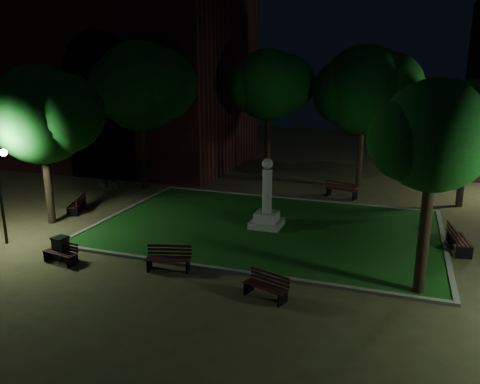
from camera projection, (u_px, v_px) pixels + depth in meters
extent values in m
plane|color=brown|center=(253.00, 243.00, 19.74)|extent=(80.00, 80.00, 0.00)
cube|color=#184B14|center=(267.00, 227.00, 21.55)|extent=(15.00, 10.00, 0.08)
cube|color=slate|center=(228.00, 271.00, 16.89)|extent=(15.40, 0.20, 0.12)
cube|color=slate|center=(292.00, 199.00, 26.20)|extent=(15.40, 0.20, 0.12)
cube|color=slate|center=(124.00, 211.00, 23.96)|extent=(0.20, 10.00, 0.12)
cube|color=slate|center=(445.00, 247.00, 19.13)|extent=(0.20, 10.00, 0.12)
cube|color=gray|center=(267.00, 223.00, 21.50)|extent=(1.40, 1.40, 0.30)
cube|color=gray|center=(267.00, 216.00, 21.41)|extent=(1.00, 1.00, 0.40)
cylinder|color=gray|center=(267.00, 191.00, 21.11)|extent=(0.44, 0.44, 2.00)
sphere|color=gray|center=(268.00, 164.00, 20.79)|extent=(0.50, 0.50, 0.50)
cube|color=#4C1D1D|center=(110.00, 64.00, 35.69)|extent=(20.00, 12.00, 15.00)
cube|color=black|center=(113.00, 124.00, 31.65)|extent=(5.00, 3.00, 7.00)
cylinder|color=black|center=(110.00, 71.00, 30.75)|extent=(5.00, 3.00, 5.00)
plane|color=orange|center=(123.00, 122.00, 32.74)|extent=(6.30, 0.00, 6.30)
cylinder|color=black|center=(48.00, 184.00, 21.86)|extent=(0.36, 0.36, 3.78)
sphere|color=#0D4612|center=(41.00, 115.00, 21.03)|extent=(4.48, 4.48, 4.48)
sphere|color=#0D4612|center=(64.00, 113.00, 20.83)|extent=(3.59, 3.59, 3.59)
sphere|color=#0D4612|center=(20.00, 117.00, 21.07)|extent=(3.36, 3.36, 3.36)
cylinder|color=black|center=(360.00, 153.00, 28.55)|extent=(0.36, 0.36, 4.32)
sphere|color=#0D4612|center=(364.00, 90.00, 27.59)|extent=(5.26, 5.26, 5.26)
sphere|color=#0D4612|center=(388.00, 89.00, 27.33)|extent=(4.21, 4.21, 4.21)
sphere|color=#0D4612|center=(345.00, 92.00, 27.68)|extent=(3.95, 3.95, 3.95)
cylinder|color=black|center=(462.00, 174.00, 24.60)|extent=(0.36, 0.36, 3.54)
sphere|color=#0D4612|center=(469.00, 118.00, 23.85)|extent=(3.88, 3.88, 3.88)
sphere|color=#0D4612|center=(453.00, 120.00, 23.85)|extent=(2.91, 2.91, 2.91)
cylinder|color=black|center=(424.00, 234.00, 14.77)|extent=(0.36, 0.36, 4.15)
sphere|color=#0D4612|center=(435.00, 136.00, 13.98)|extent=(3.43, 3.43, 3.43)
sphere|color=#0D4612|center=(466.00, 133.00, 13.86)|extent=(2.74, 2.74, 2.74)
sphere|color=#0D4612|center=(410.00, 139.00, 13.95)|extent=(2.57, 2.57, 2.57)
cylinder|color=black|center=(144.00, 151.00, 28.23)|extent=(0.36, 0.36, 4.57)
sphere|color=#0D4612|center=(140.00, 86.00, 27.25)|extent=(5.21, 5.21, 5.21)
sphere|color=#0D4612|center=(162.00, 85.00, 26.99)|extent=(4.17, 4.17, 4.17)
sphere|color=#0D4612|center=(122.00, 88.00, 27.33)|extent=(3.91, 3.91, 3.91)
cylinder|color=black|center=(268.00, 145.00, 30.02)|extent=(0.36, 0.36, 4.81)
sphere|color=#0D4612|center=(269.00, 85.00, 29.07)|extent=(4.43, 4.43, 4.43)
sphere|color=#0D4612|center=(287.00, 83.00, 28.88)|extent=(3.55, 3.55, 3.55)
sphere|color=#0D4612|center=(253.00, 87.00, 29.10)|extent=(3.32, 3.32, 3.32)
cylinder|color=black|center=(1.00, 199.00, 19.20)|extent=(0.12, 0.12, 3.90)
sphere|color=#D8FFD8|center=(3.00, 153.00, 18.56)|extent=(0.28, 0.28, 0.28)
cylinder|color=black|center=(153.00, 147.00, 31.30)|extent=(0.12, 0.12, 4.11)
cylinder|color=black|center=(151.00, 116.00, 30.77)|extent=(0.90, 0.08, 0.08)
sphere|color=#D8FFD8|center=(145.00, 116.00, 30.91)|extent=(0.28, 0.28, 0.28)
sphere|color=#D8FFD8|center=(157.00, 116.00, 30.63)|extent=(0.28, 0.28, 0.28)
cube|color=black|center=(149.00, 264.00, 17.05)|extent=(0.21, 0.56, 0.45)
cube|color=black|center=(188.00, 265.00, 16.96)|extent=(0.21, 0.56, 0.45)
cube|color=#341213|center=(167.00, 261.00, 16.73)|extent=(1.60, 0.52, 0.04)
cube|color=#341213|center=(168.00, 259.00, 16.86)|extent=(1.60, 0.52, 0.04)
cube|color=#341213|center=(169.00, 258.00, 17.00)|extent=(1.60, 0.52, 0.04)
cube|color=#341213|center=(170.00, 256.00, 17.14)|extent=(1.60, 0.52, 0.04)
cube|color=#341213|center=(170.00, 253.00, 17.17)|extent=(1.59, 0.49, 0.10)
cube|color=#341213|center=(170.00, 250.00, 17.13)|extent=(1.59, 0.49, 0.10)
cube|color=#341213|center=(169.00, 246.00, 17.10)|extent=(1.59, 0.49, 0.10)
cube|color=black|center=(249.00, 287.00, 15.32)|extent=(0.22, 0.51, 0.41)
cube|color=black|center=(283.00, 298.00, 14.54)|extent=(0.22, 0.51, 0.41)
cube|color=#341213|center=(262.00, 289.00, 14.72)|extent=(1.44, 0.56, 0.04)
cube|color=#341213|center=(264.00, 287.00, 14.82)|extent=(1.44, 0.56, 0.04)
cube|color=#341213|center=(266.00, 286.00, 14.92)|extent=(1.44, 0.56, 0.04)
cube|color=#341213|center=(269.00, 284.00, 15.02)|extent=(1.44, 0.56, 0.04)
cube|color=#341213|center=(270.00, 281.00, 15.04)|extent=(1.43, 0.53, 0.09)
cube|color=#341213|center=(270.00, 277.00, 15.00)|extent=(1.43, 0.53, 0.09)
cube|color=#341213|center=(270.00, 273.00, 14.97)|extent=(1.43, 0.53, 0.09)
cube|color=black|center=(49.00, 255.00, 17.98)|extent=(0.14, 0.50, 0.40)
cube|color=black|center=(72.00, 261.00, 17.39)|extent=(0.14, 0.50, 0.40)
cube|color=#341213|center=(56.00, 254.00, 17.46)|extent=(1.44, 0.33, 0.04)
cube|color=#341213|center=(59.00, 253.00, 17.57)|extent=(1.44, 0.33, 0.04)
cube|color=#341213|center=(61.00, 252.00, 17.68)|extent=(1.44, 0.33, 0.04)
cube|color=#341213|center=(64.00, 251.00, 17.79)|extent=(1.44, 0.33, 0.04)
cube|color=#341213|center=(65.00, 248.00, 17.81)|extent=(1.44, 0.30, 0.09)
cube|color=#341213|center=(65.00, 245.00, 17.78)|extent=(1.44, 0.30, 0.09)
cube|color=#341213|center=(64.00, 242.00, 17.74)|extent=(1.44, 0.30, 0.09)
cube|color=black|center=(81.00, 204.00, 24.58)|extent=(0.53, 0.25, 0.44)
cube|color=black|center=(72.00, 212.00, 23.23)|extent=(0.53, 0.25, 0.44)
cube|color=#341213|center=(72.00, 204.00, 23.84)|extent=(0.65, 1.52, 0.04)
cube|color=#341213|center=(75.00, 204.00, 23.85)|extent=(0.65, 1.52, 0.04)
cube|color=#341213|center=(77.00, 204.00, 23.85)|extent=(0.65, 1.52, 0.04)
cube|color=#341213|center=(80.00, 204.00, 23.85)|extent=(0.65, 1.52, 0.04)
cube|color=#341213|center=(81.00, 202.00, 23.83)|extent=(0.62, 1.50, 0.10)
cube|color=#341213|center=(81.00, 199.00, 23.80)|extent=(0.62, 1.50, 0.10)
cube|color=#341213|center=(81.00, 197.00, 23.76)|extent=(0.62, 1.50, 0.10)
cube|color=black|center=(464.00, 253.00, 18.04)|extent=(0.63, 0.16, 0.50)
cube|color=black|center=(454.00, 238.00, 19.54)|extent=(0.63, 0.16, 0.50)
cube|color=#341213|center=(466.00, 240.00, 18.68)|extent=(0.37, 1.81, 0.05)
cube|color=#341213|center=(462.00, 239.00, 18.71)|extent=(0.37, 1.81, 0.05)
cube|color=#341213|center=(458.00, 239.00, 18.73)|extent=(0.37, 1.81, 0.05)
cube|color=#341213|center=(454.00, 239.00, 18.76)|extent=(0.37, 1.81, 0.05)
cube|color=#341213|center=(452.00, 236.00, 18.75)|extent=(0.34, 1.80, 0.11)
cube|color=#341213|center=(453.00, 232.00, 18.70)|extent=(0.34, 1.80, 0.11)
cube|color=#341213|center=(453.00, 229.00, 18.66)|extent=(0.34, 1.80, 0.11)
cube|color=black|center=(355.00, 196.00, 26.14)|extent=(0.23, 0.62, 0.50)
cube|color=black|center=(329.00, 192.00, 27.01)|extent=(0.23, 0.62, 0.50)
cube|color=#341213|center=(344.00, 188.00, 26.71)|extent=(1.76, 0.58, 0.05)
cube|color=#341213|center=(342.00, 189.00, 26.58)|extent=(1.76, 0.58, 0.05)
cube|color=#341213|center=(341.00, 189.00, 26.46)|extent=(1.76, 0.58, 0.05)
cube|color=#341213|center=(340.00, 190.00, 26.33)|extent=(1.76, 0.58, 0.05)
cube|color=#341213|center=(340.00, 188.00, 26.25)|extent=(1.75, 0.55, 0.11)
cube|color=#341213|center=(340.00, 186.00, 26.21)|extent=(1.75, 0.55, 0.11)
cube|color=#341213|center=(340.00, 183.00, 26.17)|extent=(1.75, 0.55, 0.11)
cube|color=black|center=(61.00, 249.00, 17.93)|extent=(0.56, 0.56, 0.86)
cube|color=black|center=(60.00, 238.00, 17.82)|extent=(0.63, 0.63, 0.06)
imported|color=black|center=(110.00, 182.00, 28.51)|extent=(1.61, 0.77, 0.81)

